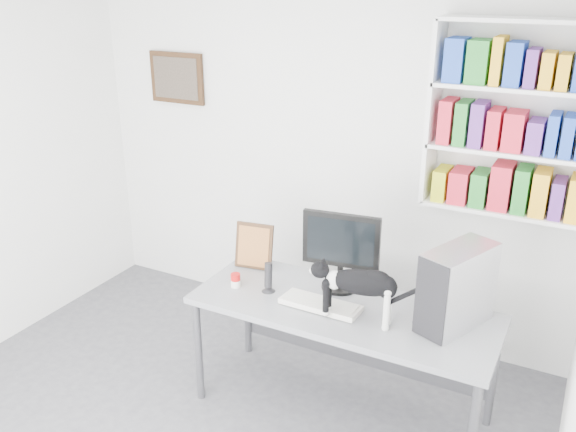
{
  "coord_description": "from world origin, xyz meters",
  "views": [
    {
      "loc": [
        1.91,
        -2.16,
        2.7
      ],
      "look_at": [
        -0.02,
        1.53,
        1.05
      ],
      "focal_mm": 38.0,
      "sensor_mm": 36.0,
      "label": 1
    }
  ],
  "objects_px": {
    "keyboard": "(321,304)",
    "pc_tower": "(457,287)",
    "desk": "(341,360)",
    "cat": "(360,295)",
    "speaker": "(268,277)",
    "bookshelf": "(512,120)",
    "leaning_print": "(254,245)",
    "monitor": "(341,251)",
    "soup_can": "(236,280)"
  },
  "relations": [
    {
      "from": "keyboard",
      "to": "pc_tower",
      "type": "distance_m",
      "value": 0.82
    },
    {
      "from": "desk",
      "to": "cat",
      "type": "height_order",
      "value": "cat"
    },
    {
      "from": "desk",
      "to": "speaker",
      "type": "relative_size",
      "value": 9.15
    },
    {
      "from": "pc_tower",
      "to": "bookshelf",
      "type": "bearing_deg",
      "value": 107.39
    },
    {
      "from": "speaker",
      "to": "leaning_print",
      "type": "relative_size",
      "value": 0.62
    },
    {
      "from": "speaker",
      "to": "leaning_print",
      "type": "height_order",
      "value": "leaning_print"
    },
    {
      "from": "speaker",
      "to": "cat",
      "type": "relative_size",
      "value": 0.36
    },
    {
      "from": "monitor",
      "to": "bookshelf",
      "type": "bearing_deg",
      "value": 32.52
    },
    {
      "from": "bookshelf",
      "to": "desk",
      "type": "relative_size",
      "value": 0.65
    },
    {
      "from": "keyboard",
      "to": "cat",
      "type": "distance_m",
      "value": 0.32
    },
    {
      "from": "desk",
      "to": "cat",
      "type": "relative_size",
      "value": 3.27
    },
    {
      "from": "monitor",
      "to": "pc_tower",
      "type": "bearing_deg",
      "value": -15.84
    },
    {
      "from": "monitor",
      "to": "leaning_print",
      "type": "height_order",
      "value": "monitor"
    },
    {
      "from": "speaker",
      "to": "soup_can",
      "type": "xyz_separation_m",
      "value": [
        -0.22,
        -0.05,
        -0.06
      ]
    },
    {
      "from": "cat",
      "to": "desk",
      "type": "bearing_deg",
      "value": 129.32
    },
    {
      "from": "monitor",
      "to": "cat",
      "type": "height_order",
      "value": "monitor"
    },
    {
      "from": "bookshelf",
      "to": "speaker",
      "type": "distance_m",
      "value": 1.83
    },
    {
      "from": "pc_tower",
      "to": "soup_can",
      "type": "xyz_separation_m",
      "value": [
        -1.38,
        -0.2,
        -0.2
      ]
    },
    {
      "from": "monitor",
      "to": "cat",
      "type": "distance_m",
      "value": 0.44
    },
    {
      "from": "monitor",
      "to": "cat",
      "type": "relative_size",
      "value": 0.92
    },
    {
      "from": "bookshelf",
      "to": "monitor",
      "type": "bearing_deg",
      "value": -139.57
    },
    {
      "from": "pc_tower",
      "to": "cat",
      "type": "distance_m",
      "value": 0.56
    },
    {
      "from": "keyboard",
      "to": "leaning_print",
      "type": "xyz_separation_m",
      "value": [
        -0.65,
        0.29,
        0.15
      ]
    },
    {
      "from": "leaning_print",
      "to": "monitor",
      "type": "bearing_deg",
      "value": -9.92
    },
    {
      "from": "monitor",
      "to": "speaker",
      "type": "relative_size",
      "value": 2.58
    },
    {
      "from": "cat",
      "to": "monitor",
      "type": "bearing_deg",
      "value": 117.87
    },
    {
      "from": "speaker",
      "to": "cat",
      "type": "height_order",
      "value": "cat"
    },
    {
      "from": "speaker",
      "to": "soup_can",
      "type": "height_order",
      "value": "speaker"
    },
    {
      "from": "leaning_print",
      "to": "soup_can",
      "type": "height_order",
      "value": "leaning_print"
    },
    {
      "from": "bookshelf",
      "to": "keyboard",
      "type": "distance_m",
      "value": 1.67
    },
    {
      "from": "desk",
      "to": "bookshelf",
      "type": "bearing_deg",
      "value": 52.01
    },
    {
      "from": "bookshelf",
      "to": "monitor",
      "type": "distance_m",
      "value": 1.35
    },
    {
      "from": "bookshelf",
      "to": "soup_can",
      "type": "relative_size",
      "value": 13.33
    },
    {
      "from": "leaning_print",
      "to": "pc_tower",
      "type": "bearing_deg",
      "value": -13.85
    },
    {
      "from": "bookshelf",
      "to": "keyboard",
      "type": "xyz_separation_m",
      "value": [
        -0.84,
        -1.0,
        -1.04
      ]
    },
    {
      "from": "pc_tower",
      "to": "soup_can",
      "type": "height_order",
      "value": "pc_tower"
    },
    {
      "from": "desk",
      "to": "pc_tower",
      "type": "bearing_deg",
      "value": 9.11
    },
    {
      "from": "monitor",
      "to": "speaker",
      "type": "xyz_separation_m",
      "value": [
        -0.39,
        -0.26,
        -0.16
      ]
    },
    {
      "from": "desk",
      "to": "monitor",
      "type": "xyz_separation_m",
      "value": [
        -0.12,
        0.21,
        0.66
      ]
    },
    {
      "from": "bookshelf",
      "to": "keyboard",
      "type": "height_order",
      "value": "bookshelf"
    },
    {
      "from": "pc_tower",
      "to": "leaning_print",
      "type": "distance_m",
      "value": 1.43
    },
    {
      "from": "cat",
      "to": "keyboard",
      "type": "bearing_deg",
      "value": 158.25
    },
    {
      "from": "monitor",
      "to": "leaning_print",
      "type": "distance_m",
      "value": 0.66
    },
    {
      "from": "keyboard",
      "to": "soup_can",
      "type": "xyz_separation_m",
      "value": [
        -0.61,
        -0.02,
        0.03
      ]
    },
    {
      "from": "desk",
      "to": "keyboard",
      "type": "relative_size",
      "value": 3.79
    },
    {
      "from": "speaker",
      "to": "cat",
      "type": "distance_m",
      "value": 0.67
    },
    {
      "from": "desk",
      "to": "monitor",
      "type": "distance_m",
      "value": 0.7
    },
    {
      "from": "keyboard",
      "to": "cat",
      "type": "bearing_deg",
      "value": -10.78
    },
    {
      "from": "soup_can",
      "to": "pc_tower",
      "type": "bearing_deg",
      "value": 8.12
    },
    {
      "from": "soup_can",
      "to": "desk",
      "type": "bearing_deg",
      "value": 7.18
    }
  ]
}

